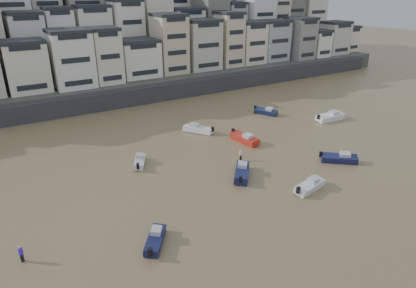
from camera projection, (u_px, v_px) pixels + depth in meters
harbor_wall at (148, 94)px, 80.48m from camera, size 140.00×3.00×3.50m
hillside at (107, 24)px, 109.57m from camera, size 141.04×66.00×50.00m
boat_i at (266, 111)px, 73.04m from camera, size 3.56×5.26×1.37m
boat_c at (242, 171)px, 48.99m from camera, size 5.33×5.85×1.63m
boat_f at (139, 161)px, 52.29m from camera, size 3.51×4.86×1.28m
boat_h at (198, 128)px, 63.93m from camera, size 4.76×5.84×1.57m
boat_e at (244, 137)px, 59.91m from camera, size 2.52×6.06×1.61m
boat_g at (330, 116)px, 69.69m from camera, size 6.52×2.45×1.75m
boat_a at (310, 185)px, 45.67m from camera, size 5.43×2.64×1.42m
boat_j at (155, 238)px, 36.08m from camera, size 4.10×4.81×1.31m
boat_b at (339, 157)px, 53.03m from camera, size 5.34×4.93×1.50m
person_blue at (21, 254)px, 33.67m from camera, size 0.44×0.44×1.74m
person_pink at (241, 155)px, 53.52m from camera, size 0.44×0.44×1.74m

